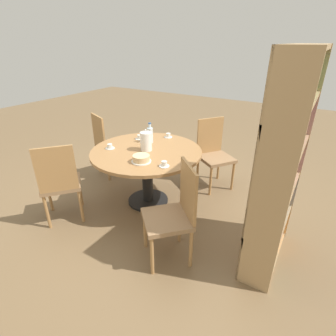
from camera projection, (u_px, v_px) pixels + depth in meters
name	position (u px, v px, depth m)	size (l,w,h in m)	color
ground_plane	(148.00, 201.00, 3.47)	(14.00, 14.00, 0.00)	brown
dining_table	(147.00, 160.00, 3.21)	(1.34, 1.34, 0.73)	black
chair_a	(174.00, 212.00, 2.38)	(0.59, 0.59, 0.96)	#A87A47
chair_b	(214.00, 152.00, 3.67)	(0.59, 0.59, 0.96)	#A87A47
chair_c	(108.00, 144.00, 3.96)	(0.55, 0.55, 0.96)	#A87A47
chair_d	(60.00, 182.00, 2.90)	(0.59, 0.59, 0.96)	#A87A47
bookshelf	(278.00, 169.00, 2.20)	(0.88, 0.28, 1.90)	tan
coffee_pot	(146.00, 141.00, 3.10)	(0.14, 0.14, 0.26)	white
water_bottle	(150.00, 135.00, 3.35)	(0.08, 0.08, 0.26)	silver
cake_main	(141.00, 159.00, 2.83)	(0.22, 0.22, 0.08)	white
cup_a	(139.00, 137.00, 3.50)	(0.11, 0.11, 0.06)	silver
cup_b	(164.00, 164.00, 2.74)	(0.11, 0.11, 0.06)	silver
cup_c	(168.00, 136.00, 3.56)	(0.11, 0.11, 0.06)	silver
cup_d	(110.00, 147.00, 3.19)	(0.11, 0.11, 0.06)	silver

